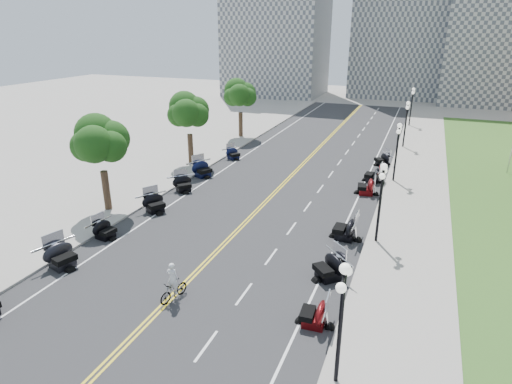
% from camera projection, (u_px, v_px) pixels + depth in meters
% --- Properties ---
extents(ground, '(160.00, 160.00, 0.00)m').
position_uv_depth(ground, '(221.00, 247.00, 25.79)').
color(ground, gray).
extents(road, '(16.00, 90.00, 0.01)m').
position_uv_depth(road, '(276.00, 192.00, 34.47)').
color(road, '#333335').
rests_on(road, ground).
extents(centerline_yellow_a, '(0.12, 90.00, 0.00)m').
position_uv_depth(centerline_yellow_a, '(274.00, 192.00, 34.51)').
color(centerline_yellow_a, yellow).
rests_on(centerline_yellow_a, road).
extents(centerline_yellow_b, '(0.12, 90.00, 0.00)m').
position_uv_depth(centerline_yellow_b, '(277.00, 192.00, 34.42)').
color(centerline_yellow_b, yellow).
rests_on(centerline_yellow_b, road).
extents(edge_line_north, '(0.12, 90.00, 0.00)m').
position_uv_depth(edge_line_north, '(356.00, 203.00, 32.27)').
color(edge_line_north, white).
rests_on(edge_line_north, road).
extents(edge_line_south, '(0.12, 90.00, 0.00)m').
position_uv_depth(edge_line_south, '(205.00, 182.00, 36.66)').
color(edge_line_south, white).
rests_on(edge_line_south, road).
extents(lane_dash_4, '(0.12, 2.00, 0.00)m').
position_uv_depth(lane_dash_4, '(206.00, 346.00, 17.74)').
color(lane_dash_4, white).
rests_on(lane_dash_4, road).
extents(lane_dash_5, '(0.12, 2.00, 0.00)m').
position_uv_depth(lane_dash_5, '(244.00, 294.00, 21.21)').
color(lane_dash_5, white).
rests_on(lane_dash_5, road).
extents(lane_dash_6, '(0.12, 2.00, 0.00)m').
position_uv_depth(lane_dash_6, '(271.00, 257.00, 24.69)').
color(lane_dash_6, white).
rests_on(lane_dash_6, road).
extents(lane_dash_7, '(0.12, 2.00, 0.00)m').
position_uv_depth(lane_dash_7, '(292.00, 228.00, 28.16)').
color(lane_dash_7, white).
rests_on(lane_dash_7, road).
extents(lane_dash_8, '(0.12, 2.00, 0.00)m').
position_uv_depth(lane_dash_8, '(307.00, 206.00, 31.63)').
color(lane_dash_8, white).
rests_on(lane_dash_8, road).
extents(lane_dash_9, '(0.12, 2.00, 0.00)m').
position_uv_depth(lane_dash_9, '(320.00, 189.00, 35.10)').
color(lane_dash_9, white).
rests_on(lane_dash_9, road).
extents(lane_dash_10, '(0.12, 2.00, 0.00)m').
position_uv_depth(lane_dash_10, '(331.00, 174.00, 38.58)').
color(lane_dash_10, white).
rests_on(lane_dash_10, road).
extents(lane_dash_11, '(0.12, 2.00, 0.00)m').
position_uv_depth(lane_dash_11, '(340.00, 162.00, 42.05)').
color(lane_dash_11, white).
rests_on(lane_dash_11, road).
extents(lane_dash_12, '(0.12, 2.00, 0.00)m').
position_uv_depth(lane_dash_12, '(347.00, 152.00, 45.52)').
color(lane_dash_12, white).
rests_on(lane_dash_12, road).
extents(lane_dash_13, '(0.12, 2.00, 0.00)m').
position_uv_depth(lane_dash_13, '(353.00, 143.00, 49.00)').
color(lane_dash_13, white).
rests_on(lane_dash_13, road).
extents(lane_dash_14, '(0.12, 2.00, 0.00)m').
position_uv_depth(lane_dash_14, '(359.00, 136.00, 52.47)').
color(lane_dash_14, white).
rests_on(lane_dash_14, road).
extents(lane_dash_15, '(0.12, 2.00, 0.00)m').
position_uv_depth(lane_dash_15, '(364.00, 129.00, 55.94)').
color(lane_dash_15, white).
rests_on(lane_dash_15, road).
extents(lane_dash_16, '(0.12, 2.00, 0.00)m').
position_uv_depth(lane_dash_16, '(368.00, 123.00, 59.41)').
color(lane_dash_16, white).
rests_on(lane_dash_16, road).
extents(lane_dash_17, '(0.12, 2.00, 0.00)m').
position_uv_depth(lane_dash_17, '(372.00, 118.00, 62.89)').
color(lane_dash_17, white).
rests_on(lane_dash_17, road).
extents(lane_dash_18, '(0.12, 2.00, 0.00)m').
position_uv_depth(lane_dash_18, '(375.00, 113.00, 66.36)').
color(lane_dash_18, white).
rests_on(lane_dash_18, road).
extents(lane_dash_19, '(0.12, 2.00, 0.00)m').
position_uv_depth(lane_dash_19, '(378.00, 109.00, 69.83)').
color(lane_dash_19, white).
rests_on(lane_dash_19, road).
extents(sidewalk_north, '(5.00, 90.00, 0.15)m').
position_uv_depth(sidewalk_north, '(413.00, 210.00, 30.84)').
color(sidewalk_north, '#9E9991').
rests_on(sidewalk_north, ground).
extents(sidewalk_south, '(5.00, 90.00, 0.15)m').
position_uv_depth(sidewalk_south, '(164.00, 176.00, 38.05)').
color(sidewalk_south, '#9E9991').
rests_on(sidewalk_south, ground).
extents(lawn, '(9.00, 60.00, 0.10)m').
position_uv_depth(lawn, '(507.00, 187.00, 35.39)').
color(lawn, '#356023').
rests_on(lawn, ground).
extents(distant_block_a, '(18.00, 14.00, 26.00)m').
position_uv_depth(distant_block_a, '(277.00, 25.00, 81.14)').
color(distant_block_a, gray).
rests_on(distant_block_a, ground).
extents(distant_block_b, '(16.00, 12.00, 30.00)m').
position_uv_depth(distant_block_b, '(402.00, 13.00, 78.08)').
color(distant_block_b, gray).
rests_on(distant_block_b, ground).
extents(distant_block_c, '(20.00, 14.00, 22.00)m').
position_uv_depth(distant_block_c, '(511.00, 37.00, 70.73)').
color(distant_block_c, gray).
rests_on(distant_block_c, ground).
extents(street_lamp_1, '(0.50, 1.20, 4.90)m').
position_uv_depth(street_lamp_1, '(340.00, 326.00, 14.96)').
color(street_lamp_1, black).
rests_on(street_lamp_1, sidewalk_north).
extents(street_lamp_2, '(0.50, 1.20, 4.90)m').
position_uv_depth(street_lamp_2, '(380.00, 204.00, 25.38)').
color(street_lamp_2, black).
rests_on(street_lamp_2, sidewalk_north).
extents(street_lamp_3, '(0.50, 1.20, 4.90)m').
position_uv_depth(street_lamp_3, '(396.00, 153.00, 35.80)').
color(street_lamp_3, black).
rests_on(street_lamp_3, sidewalk_north).
extents(street_lamp_4, '(0.50, 1.20, 4.90)m').
position_uv_depth(street_lamp_4, '(406.00, 125.00, 46.21)').
color(street_lamp_4, black).
rests_on(street_lamp_4, sidewalk_north).
extents(street_lamp_5, '(0.50, 1.20, 4.90)m').
position_uv_depth(street_lamp_5, '(411.00, 107.00, 56.63)').
color(street_lamp_5, black).
rests_on(street_lamp_5, sidewalk_north).
extents(tree_2, '(4.80, 4.80, 9.20)m').
position_uv_depth(tree_2, '(100.00, 147.00, 29.26)').
color(tree_2, '#235619').
rests_on(tree_2, sidewalk_south).
extents(tree_3, '(4.80, 4.80, 9.20)m').
position_uv_depth(tree_3, '(189.00, 116.00, 39.68)').
color(tree_3, '#235619').
rests_on(tree_3, sidewalk_south).
extents(tree_4, '(4.80, 4.80, 9.20)m').
position_uv_depth(tree_4, '(240.00, 98.00, 50.09)').
color(tree_4, '#235619').
rests_on(tree_4, sidewalk_south).
extents(motorcycle_n_4, '(2.00, 2.00, 1.33)m').
position_uv_depth(motorcycle_n_4, '(314.00, 312.00, 18.80)').
color(motorcycle_n_4, '#590A0C').
rests_on(motorcycle_n_4, road).
extents(motorcycle_n_5, '(3.01, 3.01, 1.49)m').
position_uv_depth(motorcycle_n_5, '(329.00, 266.00, 22.30)').
color(motorcycle_n_5, black).
rests_on(motorcycle_n_5, road).
extents(motorcycle_n_6, '(2.27, 2.27, 1.55)m').
position_uv_depth(motorcycle_n_6, '(345.00, 227.00, 26.54)').
color(motorcycle_n_6, black).
rests_on(motorcycle_n_6, road).
extents(motorcycle_n_8, '(2.37, 2.37, 1.47)m').
position_uv_depth(motorcycle_n_8, '(366.00, 185.00, 33.76)').
color(motorcycle_n_8, '#590A0C').
rests_on(motorcycle_n_8, road).
extents(motorcycle_n_9, '(2.20, 2.20, 1.44)m').
position_uv_depth(motorcycle_n_9, '(373.00, 174.00, 36.50)').
color(motorcycle_n_9, black).
rests_on(motorcycle_n_9, road).
extents(motorcycle_n_10, '(2.61, 2.61, 1.32)m').
position_uv_depth(motorcycle_n_10, '(382.00, 159.00, 40.96)').
color(motorcycle_n_10, black).
rests_on(motorcycle_n_10, road).
extents(motorcycle_s_4, '(2.70, 2.70, 1.52)m').
position_uv_depth(motorcycle_s_4, '(61.00, 254.00, 23.40)').
color(motorcycle_s_4, black).
rests_on(motorcycle_s_4, road).
extents(motorcycle_s_5, '(2.02, 2.02, 1.26)m').
position_uv_depth(motorcycle_s_5, '(105.00, 229.00, 26.68)').
color(motorcycle_s_5, black).
rests_on(motorcycle_s_5, road).
extents(motorcycle_s_6, '(2.83, 2.83, 1.44)m').
position_uv_depth(motorcycle_s_6, '(155.00, 202.00, 30.51)').
color(motorcycle_s_6, black).
rests_on(motorcycle_s_6, road).
extents(motorcycle_s_7, '(2.81, 2.81, 1.39)m').
position_uv_depth(motorcycle_s_7, '(183.00, 183.00, 34.38)').
color(motorcycle_s_7, black).
rests_on(motorcycle_s_7, road).
extents(motorcycle_s_8, '(3.00, 3.00, 1.55)m').
position_uv_depth(motorcycle_s_8, '(202.00, 168.00, 37.76)').
color(motorcycle_s_8, black).
rests_on(motorcycle_s_8, road).
extents(motorcycle_s_9, '(2.46, 2.46, 1.25)m').
position_uv_depth(motorcycle_s_9, '(233.00, 153.00, 42.92)').
color(motorcycle_s_9, black).
rests_on(motorcycle_s_9, road).
extents(bicycle, '(0.92, 1.77, 1.02)m').
position_uv_depth(bicycle, '(174.00, 290.00, 20.62)').
color(bicycle, '#A51414').
rests_on(bicycle, road).
extents(cyclist_rider, '(0.61, 0.40, 1.67)m').
position_uv_depth(cyclist_rider, '(172.00, 266.00, 20.14)').
color(cyclist_rider, white).
rests_on(cyclist_rider, bicycle).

